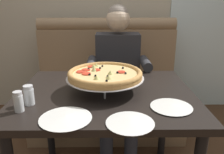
# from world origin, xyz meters

# --- Properties ---
(booth_bench) EXTENTS (1.48, 0.78, 1.13)m
(booth_bench) POSITION_xyz_m (0.00, 0.92, 0.40)
(booth_bench) COLOR #937556
(booth_bench) RESTS_ON ground_plane
(dining_table) EXTENTS (1.10, 0.90, 0.76)m
(dining_table) POSITION_xyz_m (0.00, 0.00, 0.66)
(dining_table) COLOR black
(dining_table) RESTS_ON ground_plane
(diner_main) EXTENTS (0.54, 0.64, 1.27)m
(diner_main) POSITION_xyz_m (0.10, 0.65, 0.71)
(diner_main) COLOR #2D3342
(diner_main) RESTS_ON ground_plane
(pizza) EXTENTS (0.49, 0.49, 0.14)m
(pizza) POSITION_xyz_m (0.00, 0.02, 0.87)
(pizza) COLOR silver
(pizza) RESTS_ON dining_table
(shaker_parmesan) EXTENTS (0.06, 0.06, 0.11)m
(shaker_parmesan) POSITION_xyz_m (-0.42, -0.18, 0.80)
(shaker_parmesan) COLOR white
(shaker_parmesan) RESTS_ON dining_table
(shaker_oregano) EXTENTS (0.05, 0.05, 0.11)m
(shaker_oregano) POSITION_xyz_m (-0.44, -0.26, 0.80)
(shaker_oregano) COLOR white
(shaker_oregano) RESTS_ON dining_table
(plate_near_left) EXTENTS (0.23, 0.23, 0.02)m
(plate_near_left) POSITION_xyz_m (0.36, -0.23, 0.77)
(plate_near_left) COLOR white
(plate_near_left) RESTS_ON dining_table
(plate_near_right) EXTENTS (0.23, 0.23, 0.02)m
(plate_near_right) POSITION_xyz_m (0.12, -0.40, 0.77)
(plate_near_right) COLOR white
(plate_near_right) RESTS_ON dining_table
(plate_far_side) EXTENTS (0.26, 0.26, 0.02)m
(plate_far_side) POSITION_xyz_m (-0.19, -0.35, 0.77)
(plate_far_side) COLOR white
(plate_far_side) RESTS_ON dining_table
(patio_chair) EXTENTS (0.43, 0.43, 0.86)m
(patio_chair) POSITION_xyz_m (1.46, 2.05, 0.52)
(patio_chair) COLOR black
(patio_chair) RESTS_ON ground_plane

